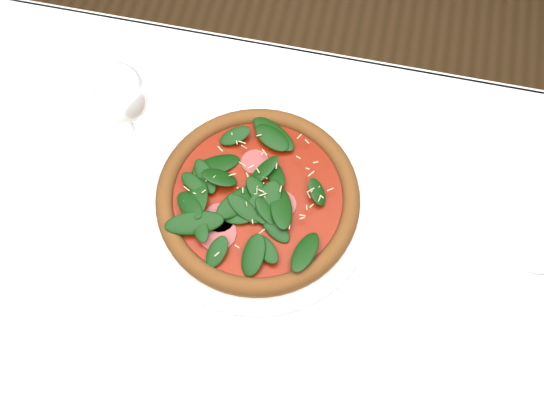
# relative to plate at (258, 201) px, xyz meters

# --- Properties ---
(ground) EXTENTS (6.00, 6.00, 0.00)m
(ground) POSITION_rel_plate_xyz_m (-0.05, -0.08, -0.76)
(ground) COLOR brown
(ground) RESTS_ON ground
(dining_table) EXTENTS (1.21, 0.81, 0.75)m
(dining_table) POSITION_rel_plate_xyz_m (-0.05, -0.08, -0.11)
(dining_table) COLOR white
(dining_table) RESTS_ON ground
(plate) EXTENTS (0.38, 0.38, 0.02)m
(plate) POSITION_rel_plate_xyz_m (0.00, 0.00, 0.00)
(plate) COLOR white
(plate) RESTS_ON dining_table
(pizza) EXTENTS (0.38, 0.38, 0.04)m
(pizza) POSITION_rel_plate_xyz_m (-0.00, -0.00, 0.02)
(pizza) COLOR #976124
(pizza) RESTS_ON plate
(wine_glass) EXTENTS (0.08, 0.08, 0.20)m
(wine_glass) POSITION_rel_plate_xyz_m (-0.22, 0.07, 0.14)
(wine_glass) COLOR white
(wine_glass) RESTS_ON dining_table
(saucer_far) EXTENTS (0.13, 0.13, 0.01)m
(saucer_far) POSITION_rel_plate_xyz_m (0.44, 0.04, -0.00)
(saucer_far) COLOR white
(saucer_far) RESTS_ON dining_table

